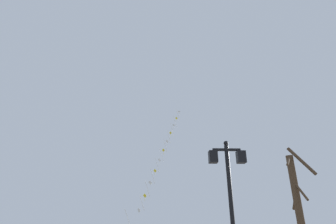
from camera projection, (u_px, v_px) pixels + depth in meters
name	position (u px, v px, depth m)	size (l,w,h in m)	color
twin_lantern_lamp_post	(229.00, 183.00, 8.69)	(1.23, 0.28, 4.56)	black
kite_train	(160.00, 158.00, 27.50)	(5.23, 10.15, 15.56)	brown
bare_tree	(299.00, 209.00, 10.29)	(1.31, 1.96, 4.89)	#4C3826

